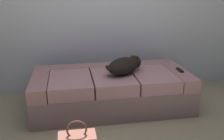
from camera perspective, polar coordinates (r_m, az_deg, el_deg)
name	(u,v)px	position (r m, az deg, el deg)	size (l,w,h in m)	color
couch	(111,90)	(3.18, -0.16, -4.43)	(1.87, 0.90, 0.45)	gray
dog_dark	(125,65)	(3.05, 2.89, 1.05)	(0.53, 0.46, 0.20)	black
tv_remote	(180,70)	(3.27, 14.72, 0.00)	(0.04, 0.15, 0.02)	black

